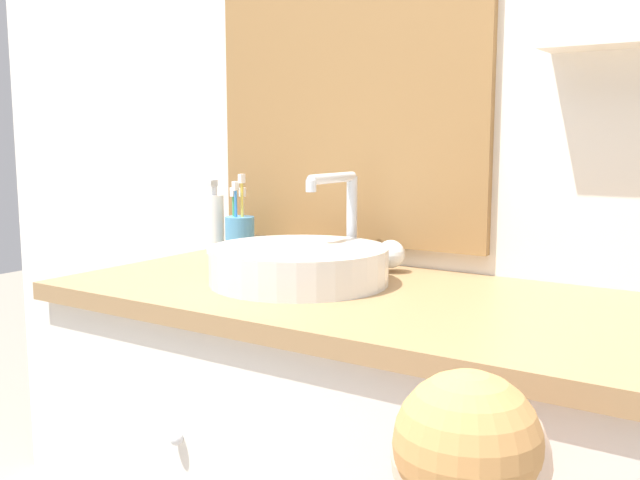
# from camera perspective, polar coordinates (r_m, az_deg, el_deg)

# --- Properties ---
(wall_back) EXTENTS (3.20, 0.18, 2.50)m
(wall_back) POSITION_cam_1_polar(r_m,az_deg,el_deg) (1.56, 13.17, 12.57)
(wall_back) COLOR silver
(wall_back) RESTS_ON ground_plane
(sink_basin) EXTENTS (0.36, 0.41, 0.22)m
(sink_basin) POSITION_cam_1_polar(r_m,az_deg,el_deg) (1.42, -1.44, -1.83)
(sink_basin) COLOR silver
(sink_basin) RESTS_ON vanity_counter
(toothbrush_holder) EXTENTS (0.07, 0.07, 0.20)m
(toothbrush_holder) POSITION_cam_1_polar(r_m,az_deg,el_deg) (1.75, -6.43, 0.46)
(toothbrush_holder) COLOR #4C93C6
(toothbrush_holder) RESTS_ON vanity_counter
(soap_dispenser) EXTENTS (0.04, 0.04, 0.18)m
(soap_dispenser) POSITION_cam_1_polar(r_m,az_deg,el_deg) (1.80, -8.40, 1.35)
(soap_dispenser) COLOR white
(soap_dispenser) RESTS_ON vanity_counter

